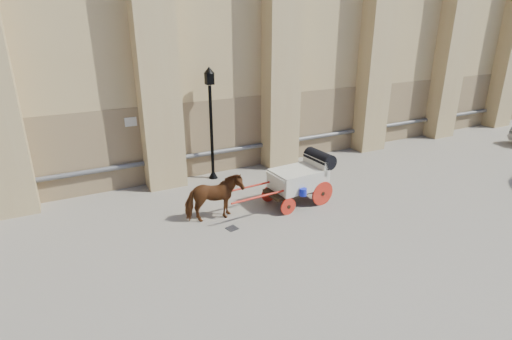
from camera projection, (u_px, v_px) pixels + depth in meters
ground at (229, 218)px, 12.70m from camera, size 90.00×90.00×0.00m
horse at (214, 198)px, 12.34m from camera, size 1.84×0.97×1.50m
carriage at (301, 177)px, 13.53m from camera, size 3.98×1.46×1.72m
street_lamp at (211, 121)px, 15.11m from camera, size 0.41×0.41×4.33m
drain_grate_near at (232, 228)px, 12.06m from camera, size 0.38×0.38×0.01m
drain_grate_far at (307, 187)px, 15.00m from camera, size 0.42×0.42×0.01m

